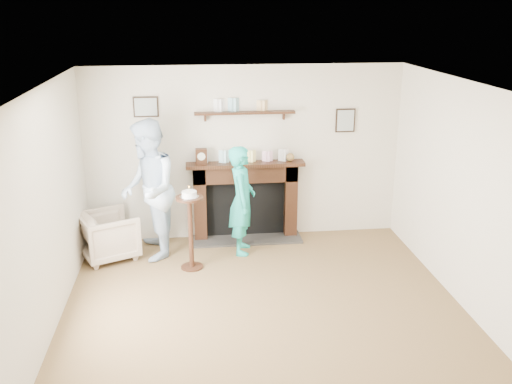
% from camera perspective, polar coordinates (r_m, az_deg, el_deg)
% --- Properties ---
extents(ground, '(5.00, 5.00, 0.00)m').
position_cam_1_polar(ground, '(6.33, 1.15, -12.88)').
color(ground, brown).
rests_on(ground, ground).
extents(room_shell, '(4.54, 5.02, 2.52)m').
position_cam_1_polar(room_shell, '(6.33, 0.39, 3.12)').
color(room_shell, beige).
rests_on(room_shell, ground).
extents(armchair, '(0.93, 0.92, 0.64)m').
position_cam_1_polar(armchair, '(8.06, -14.33, -6.35)').
color(armchair, tan).
rests_on(armchair, ground).
extents(man, '(0.82, 0.99, 1.88)m').
position_cam_1_polar(man, '(8.00, -10.31, -6.25)').
color(man, '#ADBAD9').
rests_on(man, ground).
extents(woman, '(0.42, 0.58, 1.50)m').
position_cam_1_polar(woman, '(8.00, -1.38, -5.92)').
color(woman, teal).
rests_on(woman, ground).
extents(pedestal_table, '(0.35, 0.35, 1.12)m').
position_cam_1_polar(pedestal_table, '(7.30, -6.60, -2.63)').
color(pedestal_table, black).
rests_on(pedestal_table, ground).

